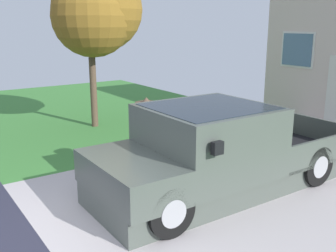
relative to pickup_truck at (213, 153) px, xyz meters
The scene contains 4 objects.
pickup_truck is the anchor object (origin of this frame).
person_with_hat 1.46m from the pickup_truck, 152.37° to the right, with size 0.51×0.45×1.69m.
handbag 1.88m from the pickup_truck, 146.18° to the right, with size 0.33×0.16×0.45m.
front_yard_tree 6.33m from the pickup_truck, behind, with size 2.63×2.71×4.71m.
Camera 1 is at (5.28, -1.43, 3.11)m, focal length 42.32 mm.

